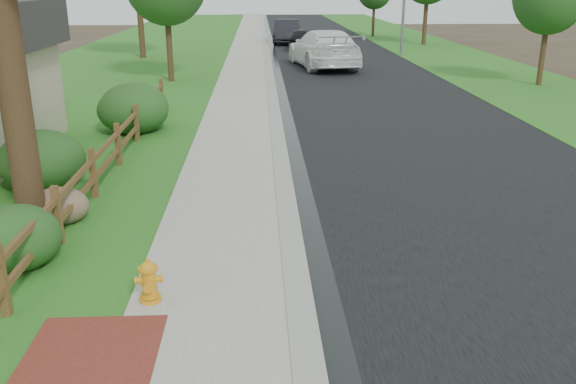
{
  "coord_description": "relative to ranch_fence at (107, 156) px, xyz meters",
  "views": [
    {
      "loc": [
        -0.13,
        -7.06,
        4.35
      ],
      "look_at": [
        0.37,
        3.29,
        0.76
      ],
      "focal_mm": 38.0,
      "sensor_mm": 36.0,
      "label": 1
    }
  ],
  "objects": [
    {
      "name": "dark_car_mid",
      "position": [
        6.5,
        28.37,
        0.11
      ],
      "size": [
        2.4,
        4.37,
        1.41
      ],
      "primitive_type": "imported",
      "rotation": [
        0.0,
        0.0,
        2.96
      ],
      "color": "black",
      "rests_on": "road"
    },
    {
      "name": "shrub_b",
      "position": [
        -1.3,
        -0.41,
        0.04
      ],
      "size": [
        2.11,
        2.11,
        1.31
      ],
      "primitive_type": "ellipsoid",
      "rotation": [
        0.0,
        0.0,
        -0.14
      ],
      "color": "#1D4A1A",
      "rests_on": "ground"
    },
    {
      "name": "dark_car_far",
      "position": [
        5.6,
        32.71,
        0.24
      ],
      "size": [
        2.25,
        5.23,
        1.67
      ],
      "primitive_type": "imported",
      "rotation": [
        0.0,
        0.0,
        -0.1
      ],
      "color": "black",
      "rests_on": "road"
    },
    {
      "name": "white_suv",
      "position": [
        6.92,
        19.23,
        0.38
      ],
      "size": [
        3.73,
        7.08,
        1.96
      ],
      "primitive_type": "imported",
      "rotation": [
        0.0,
        0.0,
        3.29
      ],
      "color": "white",
      "rests_on": "road"
    },
    {
      "name": "shrub_c",
      "position": [
        -0.3,
        4.93,
        0.13
      ],
      "size": [
        2.4,
        2.4,
        1.49
      ],
      "primitive_type": "ellipsoid",
      "rotation": [
        0.0,
        0.0,
        -0.18
      ],
      "color": "#1D4A1A",
      "rests_on": "ground"
    },
    {
      "name": "fire_hydrant",
      "position": [
        1.9,
        -5.79,
        -0.22
      ],
      "size": [
        0.43,
        0.34,
        0.65
      ],
      "color": "orange",
      "rests_on": "sidewalk"
    },
    {
      "name": "lawn_near",
      "position": [
        -4.4,
        28.6,
        -0.6
      ],
      "size": [
        9.0,
        90.0,
        0.04
      ],
      "primitive_type": "cube",
      "color": "#2A5E1A",
      "rests_on": "ground"
    },
    {
      "name": "grass_strip",
      "position": [
        0.8,
        28.6,
        -0.59
      ],
      "size": [
        1.6,
        90.0,
        0.06
      ],
      "primitive_type": "cube",
      "color": "#2A5E1A",
      "rests_on": "ground"
    },
    {
      "name": "verge_far",
      "position": [
        15.1,
        28.6,
        -0.6
      ],
      "size": [
        6.0,
        90.0,
        0.04
      ],
      "primitive_type": "cube",
      "color": "#2A5E1A",
      "rests_on": "ground"
    },
    {
      "name": "road",
      "position": [
        8.2,
        28.6,
        -0.61
      ],
      "size": [
        8.0,
        90.0,
        0.02
      ],
      "primitive_type": "cube",
      "color": "black",
      "rests_on": "ground"
    },
    {
      "name": "sidewalk",
      "position": [
        2.7,
        28.6,
        -0.57
      ],
      "size": [
        2.2,
        90.0,
        0.1
      ],
      "primitive_type": "cube",
      "color": "gray",
      "rests_on": "ground"
    },
    {
      "name": "brick_patch",
      "position": [
        1.4,
        -7.4,
        -0.56
      ],
      "size": [
        1.6,
        2.4,
        0.11
      ],
      "primitive_type": "cube",
      "color": "maroon",
      "rests_on": "ground"
    },
    {
      "name": "shrub_a",
      "position": [
        -0.4,
        -4.42,
        -0.1
      ],
      "size": [
        1.43,
        1.43,
        1.04
      ],
      "primitive_type": "ellipsoid",
      "rotation": [
        0.0,
        0.0,
        0.03
      ],
      "color": "#1D4A1A",
      "rests_on": "ground"
    },
    {
      "name": "boulder",
      "position": [
        -0.3,
        -2.55,
        -0.26
      ],
      "size": [
        1.11,
        0.84,
        0.72
      ],
      "primitive_type": "ellipsoid",
      "rotation": [
        0.0,
        0.0,
        -0.03
      ],
      "color": "brown",
      "rests_on": "ground"
    },
    {
      "name": "ground",
      "position": [
        3.6,
        -6.4,
        -0.62
      ],
      "size": [
        120.0,
        120.0,
        0.0
      ],
      "primitive_type": "plane",
      "color": "#3C2C20"
    },
    {
      "name": "wet_gutter",
      "position": [
        4.35,
        28.6,
        -0.6
      ],
      "size": [
        0.5,
        90.0,
        0.0
      ],
      "primitive_type": "cube",
      "color": "black",
      "rests_on": "road"
    },
    {
      "name": "shrub_d",
      "position": [
        -0.3,
        4.75,
        0.1
      ],
      "size": [
        2.43,
        2.43,
        1.43
      ],
      "primitive_type": "ellipsoid",
      "rotation": [
        0.0,
        0.0,
        0.17
      ],
      "color": "#1D4A1A",
      "rests_on": "ground"
    },
    {
      "name": "curb",
      "position": [
        4.0,
        28.6,
        -0.56
      ],
      "size": [
        0.4,
        90.0,
        0.12
      ],
      "primitive_type": "cube",
      "color": "gray",
      "rests_on": "ground"
    },
    {
      "name": "ranch_fence",
      "position": [
        0.0,
        0.0,
        0.0
      ],
      "size": [
        0.12,
        16.92,
        1.1
      ],
      "color": "#462317",
      "rests_on": "ground"
    }
  ]
}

